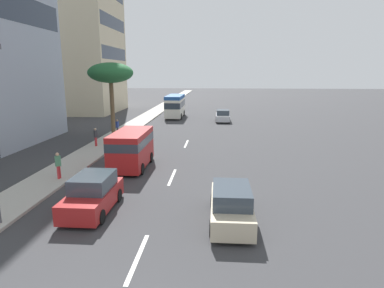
% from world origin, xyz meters
% --- Properties ---
extents(ground_plane, '(198.00, 198.00, 0.00)m').
position_xyz_m(ground_plane, '(31.50, 0.00, 0.00)').
color(ground_plane, '#38383A').
extents(sidewalk_right, '(162.00, 2.67, 0.15)m').
position_xyz_m(sidewalk_right, '(31.50, 7.31, 0.07)').
color(sidewalk_right, '#B2ADA3').
rests_on(sidewalk_right, ground_plane).
extents(lane_stripe_near, '(3.20, 0.16, 0.01)m').
position_xyz_m(lane_stripe_near, '(4.67, 0.00, 0.01)').
color(lane_stripe_near, silver).
rests_on(lane_stripe_near, ground_plane).
extents(lane_stripe_mid, '(3.20, 0.16, 0.01)m').
position_xyz_m(lane_stripe_mid, '(13.75, 0.00, 0.01)').
color(lane_stripe_mid, silver).
rests_on(lane_stripe_mid, ground_plane).
extents(lane_stripe_far, '(3.20, 0.16, 0.01)m').
position_xyz_m(lane_stripe_far, '(23.51, 0.00, 0.01)').
color(lane_stripe_far, silver).
rests_on(lane_stripe_far, ground_plane).
extents(car_lead, '(4.09, 1.85, 1.72)m').
position_xyz_m(car_lead, '(8.48, 3.00, 0.80)').
color(car_lead, '#A51E1E').
rests_on(car_lead, ground_plane).
extents(minibus_second, '(6.95, 2.30, 3.18)m').
position_xyz_m(minibus_second, '(41.32, 3.24, 1.74)').
color(minibus_second, silver).
rests_on(minibus_second, ground_plane).
extents(van_third, '(4.87, 2.21, 2.50)m').
position_xyz_m(van_third, '(15.64, 3.00, 1.43)').
color(van_third, '#A51E1E').
rests_on(van_third, ground_plane).
extents(car_fourth, '(4.34, 1.84, 1.55)m').
position_xyz_m(car_fourth, '(37.83, -3.53, 0.74)').
color(car_fourth, silver).
rests_on(car_fourth, ground_plane).
extents(car_fifth, '(4.53, 1.80, 1.64)m').
position_xyz_m(car_fifth, '(7.79, -3.37, 0.78)').
color(car_fifth, beige).
rests_on(car_fifth, ground_plane).
extents(pedestrian_near_lamp, '(0.38, 0.38, 1.57)m').
position_xyz_m(pedestrian_near_lamp, '(21.38, 7.62, 1.00)').
color(pedestrian_near_lamp, red).
rests_on(pedestrian_near_lamp, sidewalk_right).
extents(pedestrian_mid_block, '(0.36, 0.28, 1.55)m').
position_xyz_m(pedestrian_mid_block, '(26.71, 7.33, 0.99)').
color(pedestrian_mid_block, '#333338').
rests_on(pedestrian_mid_block, sidewalk_right).
extents(pedestrian_by_tree, '(0.36, 0.39, 1.59)m').
position_xyz_m(pedestrian_by_tree, '(12.57, 6.64, 1.02)').
color(pedestrian_by_tree, red).
rests_on(pedestrian_by_tree, sidewalk_right).
extents(palm_tree, '(4.23, 4.23, 7.13)m').
position_xyz_m(palm_tree, '(25.36, 7.31, 6.24)').
color(palm_tree, brown).
rests_on(palm_tree, sidewalk_right).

